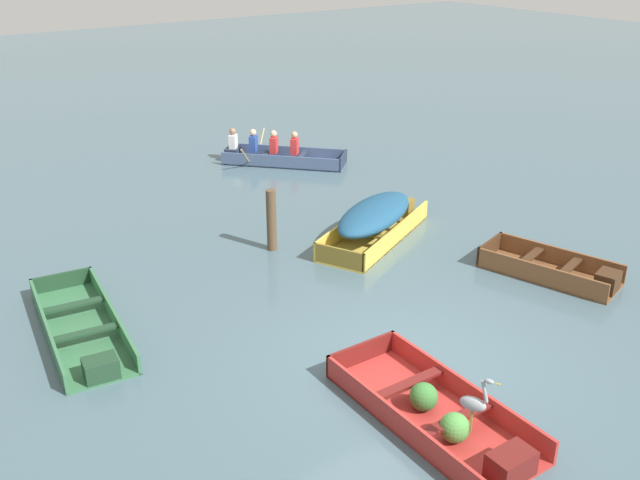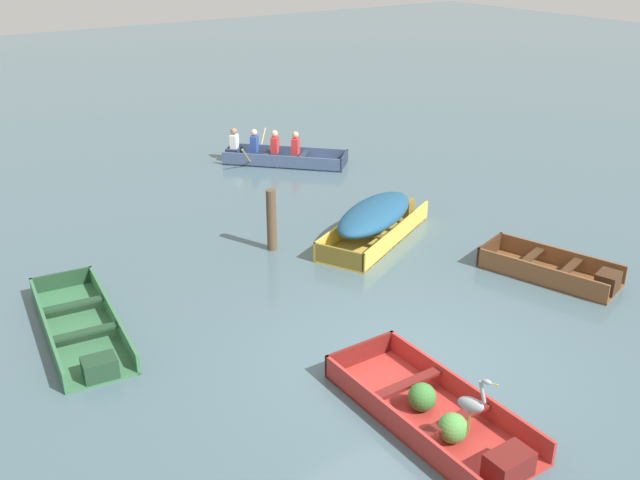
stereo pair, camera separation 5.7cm
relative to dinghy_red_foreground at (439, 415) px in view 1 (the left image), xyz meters
The scene contains 8 objects.
ground_plane 1.38m from the dinghy_red_foreground, 64.50° to the left, with size 80.00×80.00×0.00m, color #47606B.
dinghy_red_foreground is the anchor object (origin of this frame).
skiff_yellow_near_moored 6.11m from the dinghy_red_foreground, 58.83° to the left, with size 3.39×2.40×0.80m.
skiff_green_mid_moored 5.77m from the dinghy_red_foreground, 122.66° to the left, with size 1.46×3.42×0.34m.
skiff_wooden_brown_far_moored 5.12m from the dinghy_red_foreground, 21.44° to the left, with size 1.66×2.67×0.39m.
rowboat_slate_blue_with_crew 11.60m from the dinghy_red_foreground, 68.88° to the left, with size 2.99×3.09×0.92m.
heron_on_dinghy 1.08m from the dinghy_red_foreground, 106.03° to the right, with size 0.27×0.44×0.84m.
mooring_post 6.10m from the dinghy_red_foreground, 79.54° to the left, with size 0.20×0.20×1.27m, color brown.
Camera 1 is at (-6.23, -6.57, 6.02)m, focal length 40.00 mm.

